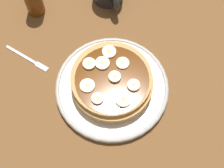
# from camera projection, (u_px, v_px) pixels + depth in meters

# --- Properties ---
(ground_plane) EXTENTS (1.40, 1.40, 0.03)m
(ground_plane) POSITION_uv_depth(u_px,v_px,m) (112.00, 91.00, 0.77)
(ground_plane) COLOR brown
(plate) EXTENTS (0.27, 0.27, 0.02)m
(plate) POSITION_uv_depth(u_px,v_px,m) (112.00, 87.00, 0.75)
(plate) COLOR silver
(plate) RESTS_ON ground_plane
(pancake_stack) EXTENTS (0.19, 0.19, 0.04)m
(pancake_stack) POSITION_uv_depth(u_px,v_px,m) (112.00, 81.00, 0.73)
(pancake_stack) COLOR #B18346
(pancake_stack) RESTS_ON plate
(banana_slice_0) EXTENTS (0.03, 0.03, 0.01)m
(banana_slice_0) POSITION_uv_depth(u_px,v_px,m) (115.00, 78.00, 0.70)
(banana_slice_0) COLOR #F0F3B3
(banana_slice_0) RESTS_ON pancake_stack
(banana_slice_1) EXTENTS (0.03, 0.03, 0.01)m
(banana_slice_1) POSITION_uv_depth(u_px,v_px,m) (123.00, 63.00, 0.72)
(banana_slice_1) COLOR beige
(banana_slice_1) RESTS_ON pancake_stack
(banana_slice_2) EXTENTS (0.03, 0.03, 0.01)m
(banana_slice_2) POSITION_uv_depth(u_px,v_px,m) (109.00, 52.00, 0.73)
(banana_slice_2) COLOR #FAE9B4
(banana_slice_2) RESTS_ON pancake_stack
(banana_slice_3) EXTENTS (0.03, 0.03, 0.01)m
(banana_slice_3) POSITION_uv_depth(u_px,v_px,m) (89.00, 64.00, 0.72)
(banana_slice_3) COLOR #FEF3B7
(banana_slice_3) RESTS_ON pancake_stack
(banana_slice_4) EXTENTS (0.03, 0.03, 0.01)m
(banana_slice_4) POSITION_uv_depth(u_px,v_px,m) (98.00, 99.00, 0.68)
(banana_slice_4) COLOR #FEE0B5
(banana_slice_4) RESTS_ON pancake_stack
(banana_slice_5) EXTENTS (0.03, 0.03, 0.01)m
(banana_slice_5) POSITION_uv_depth(u_px,v_px,m) (134.00, 85.00, 0.69)
(banana_slice_5) COLOR #FEF0C5
(banana_slice_5) RESTS_ON pancake_stack
(banana_slice_6) EXTENTS (0.03, 0.03, 0.01)m
(banana_slice_6) POSITION_uv_depth(u_px,v_px,m) (87.00, 84.00, 0.70)
(banana_slice_6) COLOR #F8EBB7
(banana_slice_6) RESTS_ON pancake_stack
(banana_slice_7) EXTENTS (0.03, 0.03, 0.01)m
(banana_slice_7) POSITION_uv_depth(u_px,v_px,m) (102.00, 63.00, 0.72)
(banana_slice_7) COLOR #F1E8B7
(banana_slice_7) RESTS_ON pancake_stack
(banana_slice_8) EXTENTS (0.03, 0.03, 0.01)m
(banana_slice_8) POSITION_uv_depth(u_px,v_px,m) (123.00, 100.00, 0.68)
(banana_slice_8) COLOR #EFF4B9
(banana_slice_8) RESTS_ON pancake_stack
(fork) EXTENTS (0.11, 0.09, 0.01)m
(fork) POSITION_uv_depth(u_px,v_px,m) (29.00, 59.00, 0.79)
(fork) COLOR silver
(fork) RESTS_ON ground_plane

